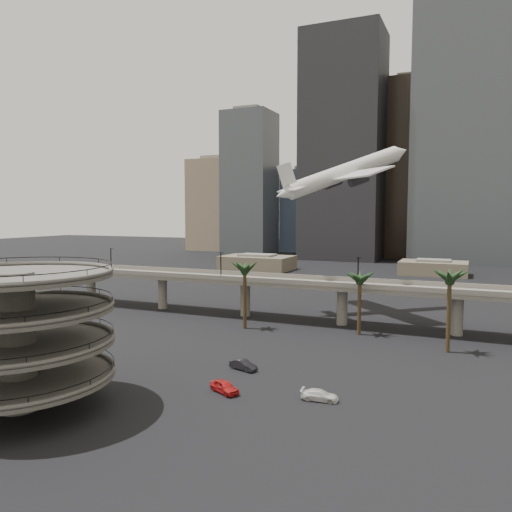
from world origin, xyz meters
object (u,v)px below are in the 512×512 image
at_px(airborne_jet, 344,173).
at_px(car_c, 320,395).
at_px(overpass, 292,286).
at_px(parking_ramp, 16,327).
at_px(car_b, 243,365).
at_px(car_a, 224,387).

height_order(airborne_jet, car_c, airborne_jet).
distance_m(overpass, airborne_jet, 30.18).
xyz_separation_m(parking_ramp, car_c, (31.62, 16.85, -9.17)).
relative_size(car_b, car_c, 0.97).
bearing_deg(car_b, overpass, 25.30).
bearing_deg(car_b, airborne_jet, 14.74).
bearing_deg(parking_ramp, car_a, 36.49).
relative_size(overpass, car_a, 28.34).
bearing_deg(car_c, overpass, 17.31).
xyz_separation_m(overpass, airborne_jet, (7.19, 15.46, 24.90)).
bearing_deg(car_a, overpass, 35.34).
distance_m(overpass, car_a, 45.43).
bearing_deg(car_b, parking_ramp, 160.58).
height_order(overpass, car_b, overpass).
distance_m(airborne_jet, car_c, 66.68).
relative_size(parking_ramp, car_a, 4.84).
height_order(airborne_jet, car_a, airborne_jet).
xyz_separation_m(overpass, car_c, (18.62, -42.15, -6.67)).
height_order(car_a, car_c, car_a).
bearing_deg(car_b, car_a, -152.15).
distance_m(car_a, car_c, 12.20).
bearing_deg(airborne_jet, car_a, -134.82).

